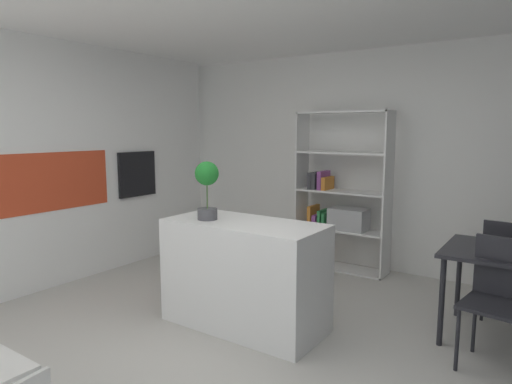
# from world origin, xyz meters

# --- Properties ---
(ground_plane) EXTENTS (8.95, 8.95, 0.00)m
(ground_plane) POSITION_xyz_m (0.00, 0.00, 0.00)
(ground_plane) COLOR beige
(back_partition) EXTENTS (6.51, 0.06, 2.65)m
(back_partition) POSITION_xyz_m (0.00, 2.76, 1.32)
(back_partition) COLOR white
(back_partition) RESTS_ON ground_plane
(tall_cabinet_run_left) EXTENTS (0.65, 5.03, 2.65)m
(tall_cabinet_run_left) POSITION_xyz_m (-2.87, 0.00, 1.32)
(tall_cabinet_run_left) COLOR white
(tall_cabinet_run_left) RESTS_ON ground_plane
(cabinet_niche_splashback) EXTENTS (0.01, 1.30, 0.62)m
(cabinet_niche_splashback) POSITION_xyz_m (-2.54, 0.18, 1.15)
(cabinet_niche_splashback) COLOR #CC4223
(cabinet_niche_splashback) RESTS_ON ground_plane
(built_in_oven) EXTENTS (0.06, 0.57, 0.57)m
(built_in_oven) POSITION_xyz_m (-2.52, 1.29, 1.14)
(built_in_oven) COLOR black
(built_in_oven) RESTS_ON ground_plane
(kitchen_island) EXTENTS (1.38, 0.65, 0.92)m
(kitchen_island) POSITION_xyz_m (-0.26, 0.49, 0.46)
(kitchen_island) COLOR white
(kitchen_island) RESTS_ON ground_plane
(potted_plant_on_island) EXTENTS (0.21, 0.21, 0.51)m
(potted_plant_on_island) POSITION_xyz_m (-0.59, 0.39, 1.24)
(potted_plant_on_island) COLOR #4C4C51
(potted_plant_on_island) RESTS_ON kitchen_island
(open_bookshelf) EXTENTS (1.13, 0.33, 1.92)m
(open_bookshelf) POSITION_xyz_m (-0.27, 2.47, 0.82)
(open_bookshelf) COLOR white
(open_bookshelf) RESTS_ON ground_plane
(dining_table) EXTENTS (0.91, 0.81, 0.75)m
(dining_table) POSITION_xyz_m (1.63, 1.41, 0.66)
(dining_table) COLOR #232328
(dining_table) RESTS_ON ground_plane
(dining_chair_far) EXTENTS (0.44, 0.46, 0.92)m
(dining_chair_far) POSITION_xyz_m (1.62, 1.84, 0.54)
(dining_chair_far) COLOR #232328
(dining_chair_far) RESTS_ON ground_plane
(dining_chair_near) EXTENTS (0.49, 0.49, 0.93)m
(dining_chair_near) POSITION_xyz_m (1.64, 0.98, 0.56)
(dining_chair_near) COLOR #232328
(dining_chair_near) RESTS_ON ground_plane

